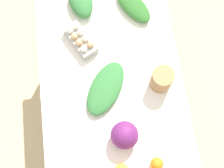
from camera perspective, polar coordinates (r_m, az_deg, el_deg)
ground_plane at (r=2.53m, az=0.00°, el=-5.48°), size 8.00×8.00×0.00m
dining_table at (r=1.90m, az=0.00°, el=-1.14°), size 1.42×0.83×0.75m
cabbage_purple at (r=1.66m, az=2.30°, el=-9.33°), size 0.15×0.15×0.15m
egg_carton at (r=1.87m, az=-5.79°, el=8.07°), size 0.25×0.20×0.09m
paper_bag at (r=1.76m, az=9.10°, el=0.86°), size 0.12×0.12×0.14m
greens_bunch_dandelion at (r=1.76m, az=-1.18°, el=-0.78°), size 0.38×0.32×0.06m
greens_bunch_scallion at (r=1.99m, az=3.93°, el=14.05°), size 0.31×0.26×0.06m
greens_bunch_chard at (r=2.00m, az=-5.78°, el=14.79°), size 0.27×0.18×0.09m
orange_0 at (r=1.70m, az=8.22°, el=-14.24°), size 0.07×0.07×0.07m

